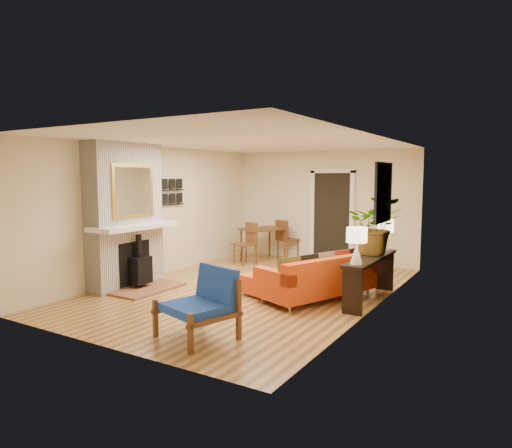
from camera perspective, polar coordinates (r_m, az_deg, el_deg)
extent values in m
plane|color=tan|center=(8.23, -0.73, -8.11)|extent=(6.50, 6.50, 0.00)
plane|color=white|center=(8.00, -0.75, 10.25)|extent=(6.50, 6.50, 0.00)
plane|color=beige|center=(10.90, 8.34, 2.22)|extent=(4.50, 0.00, 4.50)
plane|color=beige|center=(5.54, -18.81, -1.65)|extent=(4.50, 0.00, 4.50)
plane|color=beige|center=(9.39, -12.47, 1.54)|extent=(0.00, 6.50, 6.50)
plane|color=beige|center=(7.09, 14.89, 0.08)|extent=(0.00, 6.50, 6.50)
cube|color=black|center=(10.80, 9.48, 0.83)|extent=(0.88, 0.06, 2.10)
cube|color=white|center=(10.98, 7.08, 0.95)|extent=(0.10, 0.08, 2.18)
cube|color=white|center=(10.62, 11.92, 0.70)|extent=(0.10, 0.08, 2.18)
cube|color=white|center=(10.74, 9.56, 6.57)|extent=(1.08, 0.08, 0.10)
cube|color=black|center=(7.45, 15.63, 3.80)|extent=(0.04, 0.85, 0.95)
cube|color=slate|center=(7.46, 15.44, 3.81)|extent=(0.01, 0.70, 0.80)
cube|color=black|center=(9.61, -10.88, 2.39)|extent=(0.06, 0.95, 0.02)
cube|color=black|center=(9.60, -10.91, 4.18)|extent=(0.06, 0.95, 0.02)
cube|color=white|center=(8.52, -16.19, 4.78)|extent=(0.42, 1.50, 1.48)
cube|color=white|center=(8.64, -15.94, -3.87)|extent=(0.42, 1.50, 1.12)
cube|color=white|center=(8.38, -14.88, -0.28)|extent=(0.60, 1.68, 0.08)
cube|color=black|center=(8.50, -14.93, -4.75)|extent=(0.03, 0.72, 0.78)
cube|color=brown|center=(8.39, -13.43, -7.87)|extent=(0.75, 1.30, 0.04)
cube|color=black|center=(8.44, -14.36, -5.58)|extent=(0.30, 0.36, 0.48)
cylinder|color=black|center=(8.37, -14.44, -2.62)|extent=(0.10, 0.10, 0.40)
cube|color=gold|center=(8.36, -15.12, 4.03)|extent=(0.04, 0.95, 0.95)
cube|color=silver|center=(8.34, -15.02, 4.03)|extent=(0.01, 0.82, 0.82)
cylinder|color=silver|center=(7.40, 0.78, -9.34)|extent=(0.05, 0.05, 0.10)
cylinder|color=silver|center=(6.91, 4.24, -10.49)|extent=(0.05, 0.05, 0.10)
cylinder|color=silver|center=(8.58, 10.31, -7.30)|extent=(0.05, 0.05, 0.10)
cylinder|color=silver|center=(8.15, 13.81, -8.08)|extent=(0.05, 0.05, 0.10)
cube|color=red|center=(7.68, 7.64, -7.36)|extent=(1.55, 2.19, 0.29)
cube|color=red|center=(7.39, 9.50, -5.46)|extent=(0.93, 1.94, 0.34)
cube|color=red|center=(7.03, 2.28, -6.56)|extent=(0.86, 0.48, 0.19)
cube|color=red|center=(8.29, 12.21, -4.76)|extent=(0.86, 0.48, 0.19)
cube|color=#515524|center=(6.95, 4.32, -5.75)|extent=(0.32, 0.43, 0.40)
cube|color=black|center=(7.20, 6.62, -5.35)|extent=(0.32, 0.43, 0.40)
cube|color=gray|center=(7.47, 8.76, -4.98)|extent=(0.32, 0.43, 0.40)
cube|color=maroon|center=(7.71, 10.51, -4.67)|extent=(0.32, 0.43, 0.40)
cube|color=black|center=(7.99, 12.37, -4.33)|extent=(0.32, 0.43, 0.40)
cylinder|color=silver|center=(7.83, -1.59, -8.64)|extent=(0.04, 0.04, 0.05)
cylinder|color=silver|center=(7.44, 1.28, -9.43)|extent=(0.04, 0.04, 0.05)
cylinder|color=silver|center=(8.20, 1.35, -7.97)|extent=(0.04, 0.04, 0.05)
cylinder|color=silver|center=(7.82, 4.22, -8.67)|extent=(0.04, 0.04, 0.05)
cube|color=red|center=(7.78, 1.32, -7.44)|extent=(0.84, 0.84, 0.29)
cube|color=brown|center=(6.11, -9.55, -10.09)|extent=(0.28, 0.79, 0.05)
cube|color=brown|center=(5.96, -12.47, -11.43)|extent=(0.07, 0.07, 0.47)
cube|color=brown|center=(6.29, -6.81, -9.07)|extent=(0.07, 0.07, 0.75)
cube|color=brown|center=(5.50, -5.08, -11.85)|extent=(0.28, 0.79, 0.05)
cube|color=brown|center=(5.33, -8.20, -13.45)|extent=(0.07, 0.07, 0.47)
cube|color=brown|center=(5.69, -2.19, -10.64)|extent=(0.07, 0.07, 0.75)
cube|color=#1E41B7|center=(5.78, -7.45, -10.32)|extent=(0.87, 0.84, 0.11)
cube|color=#1E41B7|center=(5.90, -4.89, -7.36)|extent=(0.73, 0.38, 0.44)
cube|color=brown|center=(10.87, 0.89, -0.61)|extent=(1.03, 1.21, 0.04)
cylinder|color=brown|center=(10.88, -1.86, -2.67)|extent=(0.06, 0.06, 0.73)
cylinder|color=brown|center=(10.43, -0.01, -3.04)|extent=(0.06, 0.06, 0.73)
cylinder|color=brown|center=(11.41, 1.70, -2.26)|extent=(0.06, 0.06, 0.73)
cylinder|color=brown|center=(10.99, 3.60, -2.60)|extent=(0.06, 0.06, 0.73)
cube|color=brown|center=(10.39, -1.44, -2.57)|extent=(0.55, 0.55, 0.04)
cube|color=brown|center=(10.47, -0.55, -1.09)|extent=(0.41, 0.19, 0.47)
cylinder|color=brown|center=(10.46, -2.77, -3.82)|extent=(0.04, 0.04, 0.45)
cylinder|color=brown|center=(10.19, -1.64, -4.08)|extent=(0.04, 0.04, 0.45)
cylinder|color=brown|center=(10.66, -1.24, -3.62)|extent=(0.04, 0.04, 0.45)
cylinder|color=brown|center=(10.39, -0.10, -3.88)|extent=(0.04, 0.04, 0.45)
cube|color=brown|center=(11.22, 4.02, -1.95)|extent=(0.55, 0.55, 0.04)
cube|color=brown|center=(11.05, 3.24, -0.73)|extent=(0.41, 0.19, 0.47)
cylinder|color=brown|center=(11.27, 2.76, -3.11)|extent=(0.04, 0.04, 0.45)
cylinder|color=brown|center=(11.01, 3.94, -3.33)|extent=(0.04, 0.04, 0.45)
cylinder|color=brown|center=(11.49, 4.07, -2.94)|extent=(0.04, 0.04, 0.45)
cylinder|color=brown|center=(11.24, 5.26, -3.15)|extent=(0.04, 0.04, 0.45)
cube|color=black|center=(7.53, 14.15, -4.17)|extent=(0.34, 1.85, 0.05)
cube|color=black|center=(6.82, 11.95, -8.28)|extent=(0.30, 0.04, 0.68)
cube|color=black|center=(8.40, 15.80, -5.67)|extent=(0.30, 0.04, 0.68)
cone|color=white|center=(6.84, 12.43, -3.67)|extent=(0.18, 0.18, 0.30)
cylinder|color=white|center=(6.81, 12.47, -2.18)|extent=(0.03, 0.03, 0.06)
cylinder|color=#FFEABF|center=(6.80, 12.49, -1.34)|extent=(0.30, 0.30, 0.22)
cone|color=white|center=(8.23, 15.75, -2.13)|extent=(0.18, 0.18, 0.30)
cylinder|color=white|center=(8.21, 15.79, -0.88)|extent=(0.03, 0.03, 0.06)
cylinder|color=#FFEABF|center=(8.20, 15.81, -0.19)|extent=(0.30, 0.30, 0.22)
imported|color=#1E5919|center=(7.69, 14.70, -0.22)|extent=(1.02, 0.94, 0.95)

